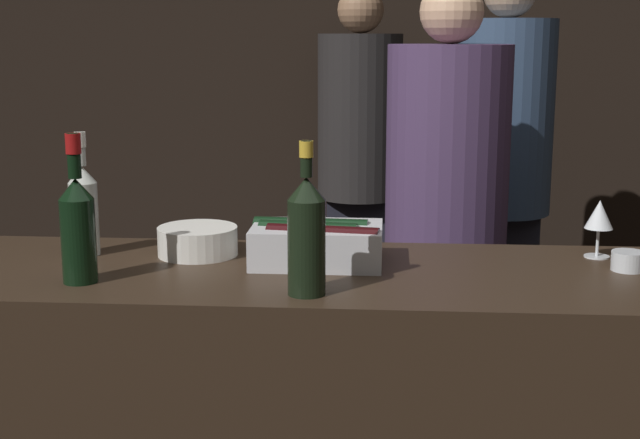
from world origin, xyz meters
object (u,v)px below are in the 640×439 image
wine_glass (599,216)px  person_grey_polo (502,171)px  candle_votive (628,261)px  bowl_white (198,240)px  person_in_hoodie (359,161)px  person_blond_tee (446,216)px  ice_bin_with_bottles (316,241)px  champagne_bottle (306,233)px  white_wine_bottle (84,206)px  red_wine_bottle_burgundy (78,224)px

wine_glass → person_grey_polo: size_ratio=0.08×
wine_glass → candle_votive: 0.16m
bowl_white → person_in_hoodie: person_in_hoodie is taller
candle_votive → person_blond_tee: (-0.38, 0.85, -0.07)m
bowl_white → person_in_hoodie: bearing=79.2°
ice_bin_with_bottles → person_in_hoodie: person_in_hoodie is taller
champagne_bottle → person_blond_tee: (0.38, 1.11, -0.18)m
champagne_bottle → person_blond_tee: size_ratio=0.19×
bowl_white → person_blond_tee: (0.69, 0.78, -0.08)m
person_in_hoodie → wine_glass: bearing=-160.2°
champagne_bottle → white_wine_bottle: bearing=152.3°
candle_votive → person_grey_polo: size_ratio=0.04×
ice_bin_with_bottles → wine_glass: bearing=9.5°
red_wine_bottle_burgundy → champagne_bottle: (0.53, -0.06, 0.00)m
person_in_hoodie → ice_bin_with_bottles: bearing=178.5°
candle_votive → person_in_hoodie: size_ratio=0.04×
wine_glass → bowl_white: bearing=-177.1°
ice_bin_with_bottles → person_blond_tee: (0.38, 0.85, -0.10)m
bowl_white → candle_votive: size_ratio=2.58×
wine_glass → red_wine_bottle_burgundy: 1.29m
wine_glass → champagne_bottle: 0.82m
wine_glass → person_blond_tee: person_blond_tee is taller
white_wine_bottle → wine_glass: bearing=3.0°
wine_glass → person_grey_polo: (-0.07, 1.36, -0.09)m
person_grey_polo → white_wine_bottle: bearing=134.8°
wine_glass → champagne_bottle: champagne_bottle is taller
red_wine_bottle_burgundy → champagne_bottle: bearing=-6.4°
wine_glass → candle_votive: (0.04, -0.13, -0.08)m
wine_glass → candle_votive: wine_glass is taller
wine_glass → red_wine_bottle_burgundy: (-1.25, -0.33, 0.03)m
champagne_bottle → person_blond_tee: 1.19m
bowl_white → person_in_hoodie: size_ratio=0.12×
wine_glass → red_wine_bottle_burgundy: bearing=-165.2°
ice_bin_with_bottles → candle_votive: ice_bin_with_bottles is taller
person_grey_polo → wine_glass: bearing=179.1°
candle_votive → white_wine_bottle: bearing=177.6°
ice_bin_with_bottles → bowl_white: (-0.31, 0.07, -0.02)m
red_wine_bottle_burgundy → person_in_hoodie: (0.58, 2.17, -0.15)m
wine_glass → white_wine_bottle: bearing=-177.0°
person_grey_polo → bowl_white: bearing=141.8°
white_wine_bottle → person_blond_tee: bearing=38.9°
white_wine_bottle → person_grey_polo: person_grey_polo is taller
bowl_white → red_wine_bottle_burgundy: red_wine_bottle_burgundy is taller
champagne_bottle → person_in_hoodie: person_in_hoodie is taller
ice_bin_with_bottles → person_blond_tee: person_blond_tee is taller
red_wine_bottle_burgundy → person_in_hoodie: bearing=75.1°
bowl_white → person_blond_tee: 1.04m
red_wine_bottle_burgundy → person_in_hoodie: person_in_hoodie is taller
wine_glass → champagne_bottle: (-0.72, -0.39, 0.03)m
person_blond_tee → person_grey_polo: size_ratio=0.95×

